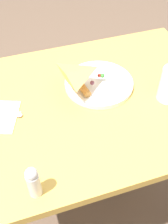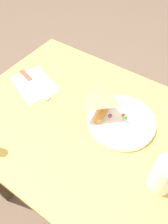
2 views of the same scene
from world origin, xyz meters
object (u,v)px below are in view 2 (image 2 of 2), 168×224
Objects in this scene: butter_knife at (33,82)px; plate_pizza at (120,120)px; milk_glass at (165,176)px; napkin_folded at (34,84)px; dining_table at (94,145)px.

plate_pizza is at bearing 19.11° from butter_knife.
plate_pizza is at bearing 147.13° from milk_glass.
milk_glass is (0.20, -0.13, 0.04)m from plate_pizza.
napkin_folded is 1.04× the size of butter_knife.
milk_glass is at bearing -32.87° from plate_pizza.
dining_table is at bearing 9.34° from butter_knife.
dining_table is 8.13× the size of milk_glass.
milk_glass is 0.55× the size of butter_knife.
dining_table is at bearing -5.56° from napkin_folded.
milk_glass is 0.61m from butter_knife.
butter_knife is at bearing -176.12° from plate_pizza.
butter_knife is at bearing 164.76° from napkin_folded.
milk_glass is at bearing -9.75° from napkin_folded.
butter_knife is (-0.60, 0.10, -0.05)m from milk_glass.
milk_glass is (0.27, -0.07, 0.19)m from dining_table.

